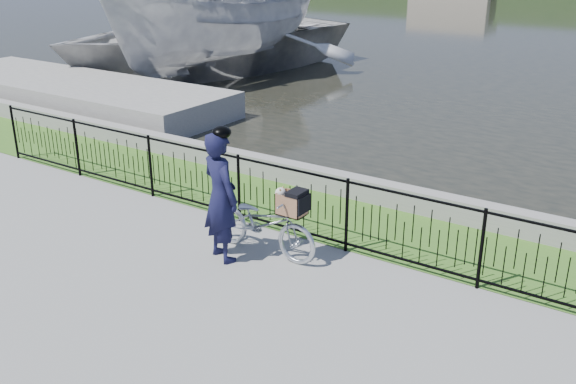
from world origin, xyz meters
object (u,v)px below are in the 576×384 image
Objects in this scene: bicycle_rig at (263,222)px; boat_near at (217,24)px; cyclist at (221,195)px; dock at (73,92)px; boat_far at (204,38)px.

boat_near is (-8.82, 9.64, 1.35)m from bicycle_rig.
cyclist is at bearing -131.44° from bicycle_rig.
cyclist is 13.18m from boat_near.
boat_near reaches higher than cyclist.
dock is 0.77× the size of boat_far.
boat_near reaches higher than boat_far.
bicycle_rig is (10.02, -4.63, 0.14)m from dock.
dock is 11.04m from bicycle_rig.
cyclist is 0.22× the size of boat_near.
boat_far is at bearing 133.92° from bicycle_rig.
dock is 1.09× the size of boat_near.
boat_far is (-9.92, 11.18, 0.17)m from cyclist.
boat_near is at bearing 132.46° from bicycle_rig.
boat_near is at bearing -35.67° from boat_far.
boat_far is at bearing 92.89° from dock.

